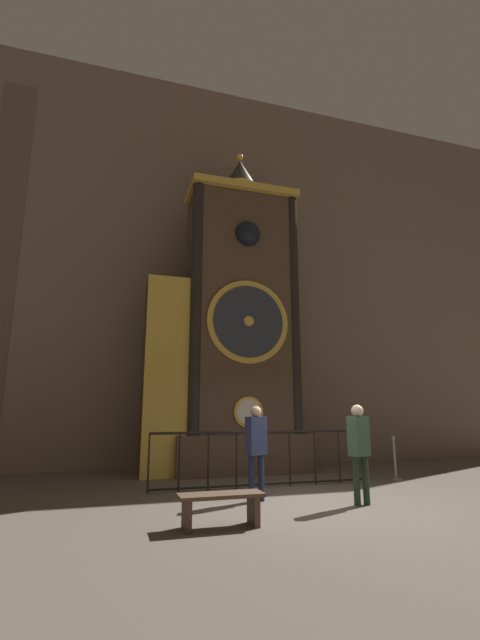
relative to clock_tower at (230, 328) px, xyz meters
The scene contains 8 objects.
ground_plane 5.62m from the clock_tower, 83.08° to the right, with size 28.00×28.00×0.00m, color brown.
cathedral_back_wall 2.85m from the clock_tower, 74.86° to the left, with size 24.00×0.32×12.31m.
clock_tower is the anchor object (origin of this frame).
railing_fence 3.86m from the clock_tower, 86.48° to the right, with size 4.79×0.05×1.14m.
visitor_near 4.53m from the clock_tower, 97.69° to the right, with size 0.38×0.30×1.63m.
visitor_far 5.27m from the clock_tower, 75.54° to the right, with size 0.39×0.31×1.65m.
stanchion_post 5.31m from the clock_tower, 33.51° to the right, with size 0.28×0.28×0.98m.
visitor_bench 6.27m from the clock_tower, 106.70° to the right, with size 1.17×0.40×0.44m.
Camera 1 is at (-3.57, -6.91, 1.54)m, focal length 24.00 mm.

